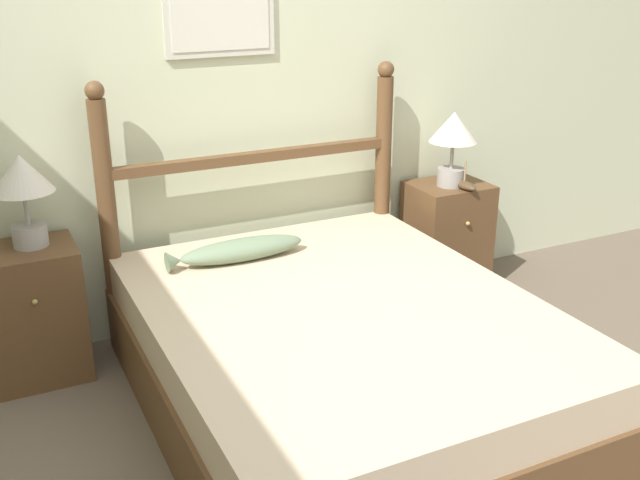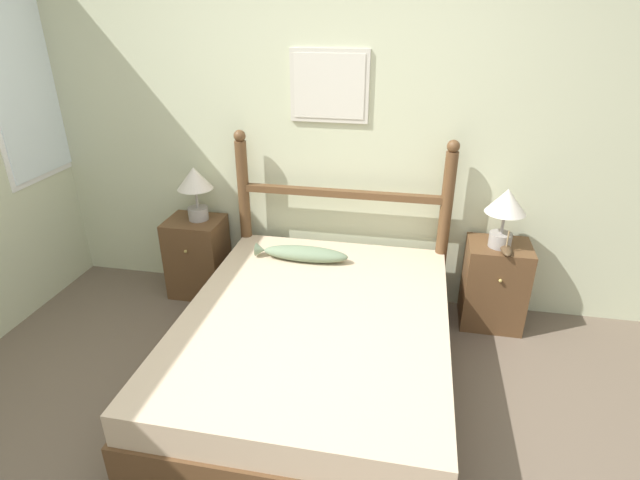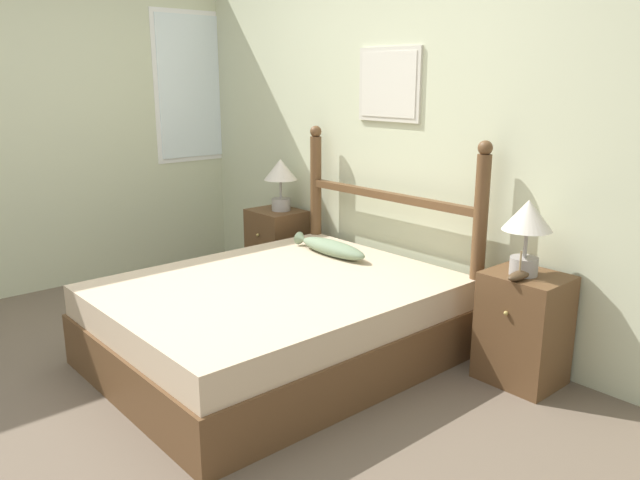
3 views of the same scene
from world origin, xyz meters
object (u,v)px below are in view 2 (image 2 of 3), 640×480
table_lamp_left (195,184)px  model_boat (506,249)px  nightstand_right (494,284)px  table_lamp_right (506,207)px  bed (315,347)px  fish_pillow (303,254)px  nightstand_left (198,256)px

table_lamp_left → model_boat: table_lamp_left is taller
table_lamp_left → model_boat: (2.21, -0.14, -0.26)m
nightstand_right → table_lamp_left: bearing=179.4°
table_lamp_left → table_lamp_right: (2.18, -0.05, 0.00)m
bed → table_lamp_left: 1.54m
bed → table_lamp_left: (-1.08, 0.87, 0.66)m
model_boat → nightstand_right: bearing=97.5°
table_lamp_left → fish_pillow: size_ratio=0.63×
fish_pillow → table_lamp_right: bearing=8.7°
nightstand_left → nightstand_right: (2.23, 0.00, 0.00)m
bed → model_boat: model_boat is taller
table_lamp_left → fish_pillow: (0.87, -0.25, -0.37)m
table_lamp_left → model_boat: size_ratio=2.13×
nightstand_right → fish_pillow: 1.37m
table_lamp_right → model_boat: (0.03, -0.09, -0.26)m
bed → nightstand_left: nightstand_left is taller
table_lamp_left → model_boat: 2.23m
table_lamp_right → fish_pillow: size_ratio=0.63×
table_lamp_right → table_lamp_left: bearing=178.7°
table_lamp_right → model_boat: size_ratio=2.13×
bed → fish_pillow: 0.73m
nightstand_right → table_lamp_left: size_ratio=1.52×
nightstand_left → fish_pillow: size_ratio=0.95×
table_lamp_left → nightstand_left: bearing=-145.3°
nightstand_left → table_lamp_left: table_lamp_left is taller
table_lamp_left → fish_pillow: table_lamp_left is taller
bed → table_lamp_right: 1.53m
model_boat → nightstand_left: bearing=177.1°
fish_pillow → model_boat: bearing=4.8°
nightstand_right → table_lamp_right: size_ratio=1.52×
bed → table_lamp_right: bearing=36.9°
nightstand_left → fish_pillow: nightstand_left is taller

